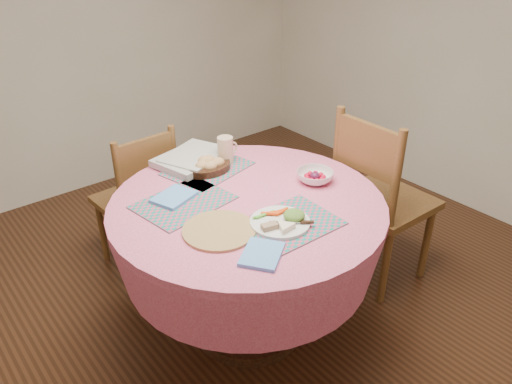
% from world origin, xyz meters
% --- Properties ---
extents(ground, '(4.00, 4.00, 0.00)m').
position_xyz_m(ground, '(0.00, 0.00, 0.00)').
color(ground, '#331C0F').
rests_on(ground, ground).
extents(dining_table, '(1.24, 1.24, 0.75)m').
position_xyz_m(dining_table, '(0.00, 0.00, 0.56)').
color(dining_table, pink).
rests_on(dining_table, ground).
extents(chair_right, '(0.46, 0.48, 1.02)m').
position_xyz_m(chair_right, '(0.81, -0.12, 0.53)').
color(chair_right, brown).
rests_on(chair_right, ground).
extents(chair_back, '(0.43, 0.41, 0.89)m').
position_xyz_m(chair_back, '(-0.14, 0.82, 0.46)').
color(chair_back, brown).
rests_on(chair_back, ground).
extents(placemat_front, '(0.41, 0.31, 0.01)m').
position_xyz_m(placemat_front, '(0.01, -0.26, 0.75)').
color(placemat_front, '#17817B').
rests_on(placemat_front, dining_table).
extents(placemat_left, '(0.44, 0.35, 0.01)m').
position_xyz_m(placemat_left, '(-0.23, 0.17, 0.75)').
color(placemat_left, '#17817B').
rests_on(placemat_left, dining_table).
extents(placemat_back, '(0.46, 0.38, 0.01)m').
position_xyz_m(placemat_back, '(0.05, 0.38, 0.75)').
color(placemat_back, '#17817B').
rests_on(placemat_back, dining_table).
extents(wicker_trivet, '(0.30, 0.30, 0.01)m').
position_xyz_m(wicker_trivet, '(-0.24, -0.12, 0.76)').
color(wicker_trivet, brown).
rests_on(wicker_trivet, dining_table).
extents(napkin_near, '(0.23, 0.22, 0.01)m').
position_xyz_m(napkin_near, '(-0.21, -0.35, 0.76)').
color(napkin_near, '#5D9BEF').
rests_on(napkin_near, dining_table).
extents(napkin_far, '(0.22, 0.19, 0.01)m').
position_xyz_m(napkin_far, '(-0.24, 0.22, 0.76)').
color(napkin_far, '#5D9BEF').
rests_on(napkin_far, placemat_left).
extents(dinner_plate, '(0.25, 0.25, 0.05)m').
position_xyz_m(dinner_plate, '(-0.01, -0.24, 0.77)').
color(dinner_plate, white).
rests_on(dinner_plate, placemat_front).
extents(bread_bowl, '(0.23, 0.23, 0.08)m').
position_xyz_m(bread_bowl, '(0.04, 0.35, 0.79)').
color(bread_bowl, black).
rests_on(bread_bowl, placemat_back).
extents(latte_mug, '(0.12, 0.08, 0.14)m').
position_xyz_m(latte_mug, '(0.16, 0.37, 0.83)').
color(latte_mug, beige).
rests_on(latte_mug, placemat_back).
extents(fruit_bowl, '(0.23, 0.23, 0.05)m').
position_xyz_m(fruit_bowl, '(0.37, -0.06, 0.78)').
color(fruit_bowl, white).
rests_on(fruit_bowl, dining_table).
extents(newspaper_stack, '(0.41, 0.35, 0.04)m').
position_xyz_m(newspaper_stack, '(0.02, 0.49, 0.78)').
color(newspaper_stack, silver).
rests_on(newspaper_stack, dining_table).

